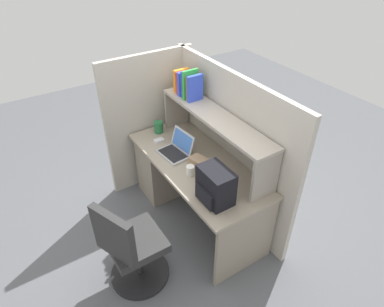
% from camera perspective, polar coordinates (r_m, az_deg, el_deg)
% --- Properties ---
extents(ground_plane, '(8.00, 8.00, 0.00)m').
position_cam_1_polar(ground_plane, '(3.67, 0.67, -10.59)').
color(ground_plane, '#595B60').
extents(desk, '(1.60, 0.70, 0.73)m').
position_cam_1_polar(desk, '(3.64, -2.64, -2.43)').
color(desk, gray).
rests_on(desk, ground_plane).
extents(cubicle_partition_rear, '(1.84, 0.05, 1.55)m').
position_cam_1_polar(cubicle_partition_rear, '(3.34, 6.23, 1.28)').
color(cubicle_partition_rear, '#BCB5A8').
rests_on(cubicle_partition_rear, ground_plane).
extents(cubicle_partition_left, '(0.05, 1.06, 1.55)m').
position_cam_1_polar(cubicle_partition_left, '(3.76, -7.03, 5.46)').
color(cubicle_partition_left, '#BCB5A8').
rests_on(cubicle_partition_left, ground_plane).
extents(overhead_hutch, '(1.44, 0.28, 0.45)m').
position_cam_1_polar(overhead_hutch, '(3.08, 3.94, 4.98)').
color(overhead_hutch, gray).
rests_on(overhead_hutch, desk).
extents(reference_books_on_shelf, '(0.30, 0.19, 0.29)m').
position_cam_1_polar(reference_books_on_shelf, '(3.32, -0.73, 11.81)').
color(reference_books_on_shelf, orange).
rests_on(reference_books_on_shelf, overhead_hutch).
extents(laptop, '(0.34, 0.29, 0.22)m').
position_cam_1_polar(laptop, '(3.27, -2.61, 0.76)').
color(laptop, '#B7BABF').
rests_on(laptop, desk).
extents(backpack, '(0.30, 0.23, 0.30)m').
position_cam_1_polar(backpack, '(2.69, 3.97, -5.57)').
color(backpack, black).
rests_on(backpack, desk).
extents(computer_mouse, '(0.06, 0.11, 0.03)m').
position_cam_1_polar(computer_mouse, '(3.47, -5.69, 2.19)').
color(computer_mouse, silver).
rests_on(computer_mouse, desk).
extents(paper_cup, '(0.08, 0.08, 0.09)m').
position_cam_1_polar(paper_cup, '(3.01, -0.30, -2.90)').
color(paper_cup, white).
rests_on(paper_cup, desk).
extents(tissue_box, '(0.24, 0.17, 0.10)m').
position_cam_1_polar(tissue_box, '(3.07, 1.53, -1.81)').
color(tissue_box, '#9E7F60').
rests_on(tissue_box, desk).
extents(snack_canister, '(0.10, 0.10, 0.13)m').
position_cam_1_polar(snack_canister, '(3.61, -5.74, 4.52)').
color(snack_canister, '#26723F').
rests_on(snack_canister, desk).
extents(office_chair, '(0.53, 0.55, 0.93)m').
position_cam_1_polar(office_chair, '(2.91, -10.28, -16.00)').
color(office_chair, black).
rests_on(office_chair, ground_plane).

